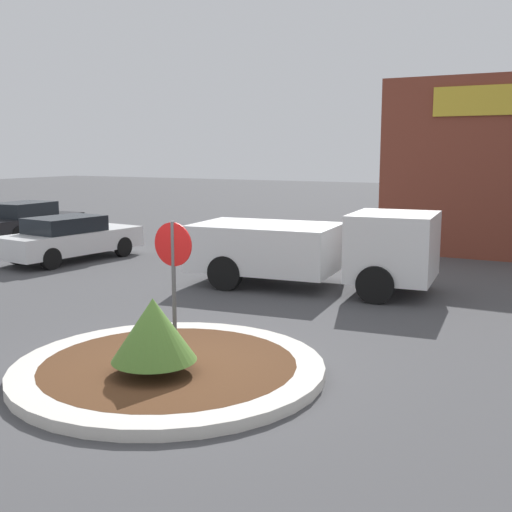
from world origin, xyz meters
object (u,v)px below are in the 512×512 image
(utility_truck, at_px, (315,248))
(parked_sedan_black, at_px, (27,220))
(parked_sedan_white, at_px, (70,238))
(stop_sign, at_px, (173,262))

(utility_truck, xyz_separation_m, parked_sedan_black, (-13.41, 2.99, -0.29))
(utility_truck, relative_size, parked_sedan_black, 1.36)
(parked_sedan_black, bearing_deg, parked_sedan_white, -122.87)
(stop_sign, height_order, utility_truck, stop_sign)
(stop_sign, relative_size, parked_sedan_white, 0.48)
(utility_truck, height_order, parked_sedan_black, utility_truck)
(parked_sedan_black, relative_size, parked_sedan_white, 0.97)
(stop_sign, bearing_deg, parked_sedan_white, 143.80)
(stop_sign, height_order, parked_sedan_black, stop_sign)
(utility_truck, height_order, parked_sedan_white, utility_truck)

